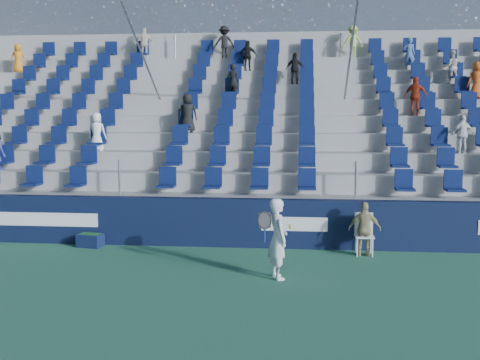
# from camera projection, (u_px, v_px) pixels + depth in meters

# --- Properties ---
(ground) EXTENTS (70.00, 70.00, 0.00)m
(ground) POSITION_uv_depth(u_px,v_px,m) (215.00, 282.00, 11.78)
(ground) COLOR #327552
(ground) RESTS_ON ground
(sponsor_wall) EXTENTS (24.00, 0.32, 1.20)m
(sponsor_wall) POSITION_uv_depth(u_px,v_px,m) (233.00, 223.00, 14.83)
(sponsor_wall) COLOR #0E1634
(sponsor_wall) RESTS_ON ground
(grandstand) EXTENTS (24.00, 8.17, 6.63)m
(grandstand) POSITION_uv_depth(u_px,v_px,m) (251.00, 148.00, 19.69)
(grandstand) COLOR #A1A19C
(grandstand) RESTS_ON ground
(tennis_player) EXTENTS (0.69, 0.69, 1.62)m
(tennis_player) POSITION_uv_depth(u_px,v_px,m) (278.00, 238.00, 11.96)
(tennis_player) COLOR silver
(tennis_player) RESTS_ON ground
(line_judge_chair) EXTENTS (0.44, 0.45, 0.97)m
(line_judge_chair) POSITION_uv_depth(u_px,v_px,m) (364.00, 231.00, 14.02)
(line_judge_chair) COLOR white
(line_judge_chair) RESTS_ON ground
(line_judge) EXTENTS (0.75, 0.35, 1.26)m
(line_judge) POSITION_uv_depth(u_px,v_px,m) (365.00, 229.00, 13.87)
(line_judge) COLOR tan
(line_judge) RESTS_ON ground
(ball_bin) EXTENTS (0.65, 0.48, 0.33)m
(ball_bin) POSITION_uv_depth(u_px,v_px,m) (90.00, 240.00, 14.84)
(ball_bin) COLOR #10193B
(ball_bin) RESTS_ON ground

